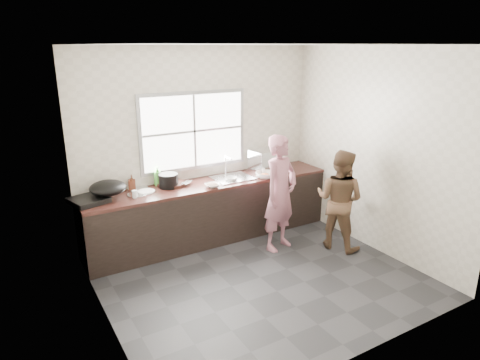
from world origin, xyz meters
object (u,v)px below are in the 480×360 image
bowl_held (231,179)px  glass_jar (135,194)px  woman (280,197)px  pot_lid_left (138,194)px  bowl_mince (213,185)px  bottle_green (158,176)px  plate_food (146,191)px  bottle_brown_tall (132,183)px  bottle_brown_short (167,178)px  bowl_crabs (265,175)px  pot_lid_right (138,189)px  burner (89,200)px  person_side (339,200)px  black_pot (168,181)px  cutting_board (171,184)px  dish_rack (265,160)px  wok (108,188)px

bowl_held → glass_jar: size_ratio=2.19×
woman → pot_lid_left: (-1.73, 0.73, 0.12)m
bowl_mince → bottle_green: 0.76m
bowl_held → plate_food: 1.21m
bottle_brown_tall → bottle_brown_short: (0.49, 0.00, -0.01)m
bowl_crabs → bowl_held: bowl_crabs is taller
bowl_crabs → bottle_brown_short: (-1.33, 0.44, 0.05)m
woman → pot_lid_right: (-1.65, 0.96, 0.12)m
plate_food → glass_jar: size_ratio=2.34×
bowl_held → bottle_brown_tall: 1.37m
glass_jar → burner: 0.55m
person_side → bottle_brown_tall: 2.79m
person_side → bowl_held: 1.52m
bowl_mince → black_pot: (-0.51, 0.30, 0.07)m
plate_food → cutting_board: bearing=15.1°
plate_food → pot_lid_right: 0.19m
pot_lid_right → dish_rack: bearing=-4.5°
person_side → bottle_brown_tall: size_ratio=7.43×
bowl_mince → bowl_held: 0.38m
dish_rack → bottle_brown_tall: bearing=164.7°
bowl_mince → plate_food: bowl_mince is taller
glass_jar → bottle_brown_short: bearing=29.9°
cutting_board → bottle_brown_tall: bottle_brown_tall is taller
woman → pot_lid_right: woman is taller
bottle_brown_tall → bottle_brown_short: size_ratio=1.14×
bowl_mince → pot_lid_right: 1.00m
bowl_crabs → black_pot: 1.40m
woman → burner: size_ratio=3.68×
person_side → cutting_board: size_ratio=3.54×
dish_rack → cutting_board: bearing=166.1°
woman → person_side: woman is taller
bowl_held → burner: size_ratio=0.52×
bottle_brown_tall → bowl_mince: bearing=-24.4°
bowl_mince → bottle_brown_tall: 1.07m
bowl_crabs → bottle_brown_tall: (-1.82, 0.44, 0.06)m
woman → dish_rack: bearing=52.1°
woman → plate_food: size_ratio=6.59×
bowl_crabs → black_pot: size_ratio=0.85×
bowl_held → dish_rack: bearing=13.7°
cutting_board → pot_lid_right: size_ratio=1.48×
black_pot → wok: size_ratio=0.57×
plate_food → bowl_held: bearing=-6.6°
black_pot → wok: bearing=-176.4°
person_side → plate_food: person_side is taller
woman → cutting_board: bearing=126.0°
bottle_green → pot_lid_left: (-0.36, -0.23, -0.13)m
bottle_green → pot_lid_left: bearing=-147.7°
burner → pot_lid_right: burner is taller
bottle_green → dish_rack: dish_rack is taller
dish_rack → pot_lid_left: bearing=171.2°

